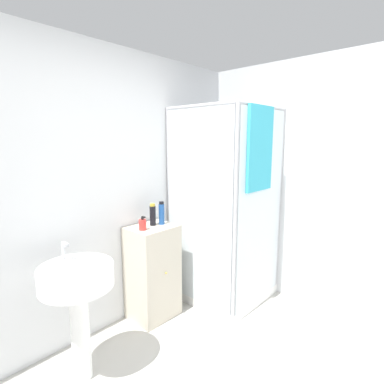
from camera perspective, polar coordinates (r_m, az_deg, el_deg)
name	(u,v)px	position (r m, az deg, el deg)	size (l,w,h in m)	color
wall_back	(96,193)	(2.70, -17.79, -0.23)	(6.40, 0.06, 2.50)	silver
wall_right	(367,191)	(3.12, 30.34, 0.18)	(0.06, 6.40, 2.50)	silver
shower_enclosure	(227,246)	(3.24, 6.69, -10.24)	(0.87, 0.90, 2.03)	white
vanity_cabinet	(153,272)	(3.00, -7.51, -14.81)	(0.44, 0.38, 0.90)	beige
sink	(77,290)	(2.31, -20.99, -17.08)	(0.50, 0.50, 0.99)	white
soap_dispenser	(143,224)	(2.73, -9.39, -6.12)	(0.07, 0.07, 0.13)	red
shampoo_bottle_tall_black	(153,215)	(2.85, -7.50, -4.33)	(0.06, 0.06, 0.21)	black
shampoo_bottle_blue	(162,213)	(2.88, -5.82, -4.06)	(0.05, 0.05, 0.22)	#1E4C93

